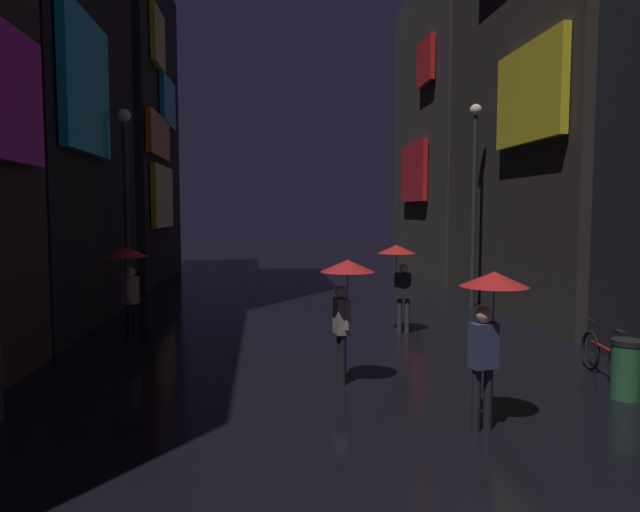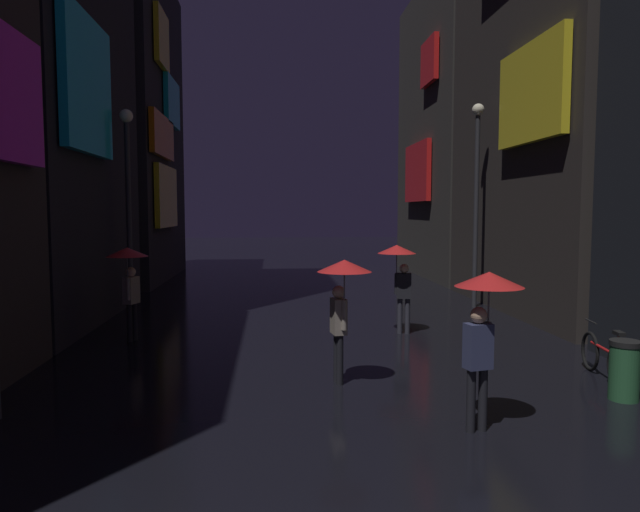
{
  "view_description": "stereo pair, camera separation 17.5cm",
  "coord_description": "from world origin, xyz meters",
  "px_view_note": "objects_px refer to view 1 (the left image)",
  "views": [
    {
      "loc": [
        -1.29,
        -2.74,
        2.92
      ],
      "look_at": [
        0.0,
        10.4,
        1.87
      ],
      "focal_mm": 32.0,
      "sensor_mm": 36.0,
      "label": 1
    },
    {
      "loc": [
        -1.11,
        -2.75,
        2.92
      ],
      "look_at": [
        0.0,
        10.4,
        1.87
      ],
      "focal_mm": 32.0,
      "sensor_mm": 36.0,
      "label": 2
    }
  ],
  "objects_px": {
    "streetlamp_right_far": "(474,183)",
    "streetlamp_left_far": "(126,189)",
    "bicycle_parked_at_storefront": "(604,357)",
    "trash_bin": "(626,369)",
    "pedestrian_foreground_right_red": "(399,264)",
    "pedestrian_midstreet_centre_red": "(491,306)",
    "pedestrian_far_right_red": "(128,268)",
    "pedestrian_near_crossing_red": "(345,286)"
  },
  "relations": [
    {
      "from": "streetlamp_left_far",
      "to": "pedestrian_foreground_right_red",
      "type": "bearing_deg",
      "value": -21.95
    },
    {
      "from": "pedestrian_near_crossing_red",
      "to": "pedestrian_far_right_red",
      "type": "bearing_deg",
      "value": 140.86
    },
    {
      "from": "bicycle_parked_at_storefront",
      "to": "streetlamp_right_far",
      "type": "xyz_separation_m",
      "value": [
        0.4,
        7.45,
        3.37
      ]
    },
    {
      "from": "pedestrian_far_right_red",
      "to": "pedestrian_near_crossing_red",
      "type": "xyz_separation_m",
      "value": [
        4.32,
        -3.52,
        0.0
      ]
    },
    {
      "from": "streetlamp_right_far",
      "to": "pedestrian_foreground_right_red",
      "type": "bearing_deg",
      "value": -131.69
    },
    {
      "from": "pedestrian_midstreet_centre_red",
      "to": "pedestrian_near_crossing_red",
      "type": "height_order",
      "value": "same"
    },
    {
      "from": "bicycle_parked_at_storefront",
      "to": "trash_bin",
      "type": "relative_size",
      "value": 1.95
    },
    {
      "from": "pedestrian_midstreet_centre_red",
      "to": "pedestrian_foreground_right_red",
      "type": "height_order",
      "value": "same"
    },
    {
      "from": "bicycle_parked_at_storefront",
      "to": "trash_bin",
      "type": "xyz_separation_m",
      "value": [
        -0.3,
        -1.04,
        0.08
      ]
    },
    {
      "from": "pedestrian_far_right_red",
      "to": "trash_bin",
      "type": "distance_m",
      "value": 9.82
    },
    {
      "from": "pedestrian_near_crossing_red",
      "to": "bicycle_parked_at_storefront",
      "type": "height_order",
      "value": "pedestrian_near_crossing_red"
    },
    {
      "from": "pedestrian_far_right_red",
      "to": "pedestrian_foreground_right_red",
      "type": "bearing_deg",
      "value": 3.26
    },
    {
      "from": "pedestrian_near_crossing_red",
      "to": "bicycle_parked_at_storefront",
      "type": "distance_m",
      "value": 4.73
    },
    {
      "from": "pedestrian_midstreet_centre_red",
      "to": "pedestrian_far_right_red",
      "type": "relative_size",
      "value": 1.0
    },
    {
      "from": "pedestrian_foreground_right_red",
      "to": "streetlamp_right_far",
      "type": "bearing_deg",
      "value": 48.31
    },
    {
      "from": "pedestrian_far_right_red",
      "to": "bicycle_parked_at_storefront",
      "type": "height_order",
      "value": "pedestrian_far_right_red"
    },
    {
      "from": "streetlamp_right_far",
      "to": "pedestrian_near_crossing_red",
      "type": "bearing_deg",
      "value": -123.87
    },
    {
      "from": "bicycle_parked_at_storefront",
      "to": "streetlamp_right_far",
      "type": "relative_size",
      "value": 0.3
    },
    {
      "from": "streetlamp_left_far",
      "to": "bicycle_parked_at_storefront",
      "type": "bearing_deg",
      "value": -34.96
    },
    {
      "from": "pedestrian_far_right_red",
      "to": "streetlamp_left_far",
      "type": "height_order",
      "value": "streetlamp_left_far"
    },
    {
      "from": "pedestrian_foreground_right_red",
      "to": "trash_bin",
      "type": "height_order",
      "value": "pedestrian_foreground_right_red"
    },
    {
      "from": "pedestrian_near_crossing_red",
      "to": "pedestrian_foreground_right_red",
      "type": "height_order",
      "value": "same"
    },
    {
      "from": "pedestrian_midstreet_centre_red",
      "to": "streetlamp_left_far",
      "type": "relative_size",
      "value": 0.38
    },
    {
      "from": "streetlamp_right_far",
      "to": "streetlamp_left_far",
      "type": "height_order",
      "value": "streetlamp_right_far"
    },
    {
      "from": "pedestrian_near_crossing_red",
      "to": "pedestrian_midstreet_centre_red",
      "type": "bearing_deg",
      "value": -51.93
    },
    {
      "from": "pedestrian_near_crossing_red",
      "to": "streetlamp_left_far",
      "type": "height_order",
      "value": "streetlamp_left_far"
    },
    {
      "from": "bicycle_parked_at_storefront",
      "to": "trash_bin",
      "type": "distance_m",
      "value": 1.09
    },
    {
      "from": "bicycle_parked_at_storefront",
      "to": "trash_bin",
      "type": "height_order",
      "value": "bicycle_parked_at_storefront"
    },
    {
      "from": "streetlamp_left_far",
      "to": "pedestrian_far_right_red",
      "type": "bearing_deg",
      "value": -76.89
    },
    {
      "from": "pedestrian_midstreet_centre_red",
      "to": "streetlamp_right_far",
      "type": "distance_m",
      "value": 10.24
    },
    {
      "from": "trash_bin",
      "to": "pedestrian_foreground_right_red",
      "type": "bearing_deg",
      "value": 115.95
    },
    {
      "from": "streetlamp_left_far",
      "to": "trash_bin",
      "type": "xyz_separation_m",
      "value": [
        9.3,
        -7.75,
        -3.05
      ]
    },
    {
      "from": "pedestrian_foreground_right_red",
      "to": "bicycle_parked_at_storefront",
      "type": "relative_size",
      "value": 1.17
    },
    {
      "from": "pedestrian_midstreet_centre_red",
      "to": "streetlamp_left_far",
      "type": "bearing_deg",
      "value": 127.45
    },
    {
      "from": "pedestrian_midstreet_centre_red",
      "to": "bicycle_parked_at_storefront",
      "type": "distance_m",
      "value": 3.77
    },
    {
      "from": "pedestrian_far_right_red",
      "to": "pedestrian_foreground_right_red",
      "type": "distance_m",
      "value": 6.16
    },
    {
      "from": "pedestrian_far_right_red",
      "to": "pedestrian_near_crossing_red",
      "type": "distance_m",
      "value": 5.57
    },
    {
      "from": "pedestrian_near_crossing_red",
      "to": "streetlamp_right_far",
      "type": "distance_m",
      "value": 9.12
    },
    {
      "from": "pedestrian_far_right_red",
      "to": "bicycle_parked_at_storefront",
      "type": "bearing_deg",
      "value": -22.03
    },
    {
      "from": "pedestrian_foreground_right_red",
      "to": "streetlamp_left_far",
      "type": "height_order",
      "value": "streetlamp_left_far"
    },
    {
      "from": "pedestrian_foreground_right_red",
      "to": "trash_bin",
      "type": "bearing_deg",
      "value": -64.05
    },
    {
      "from": "pedestrian_midstreet_centre_red",
      "to": "streetlamp_left_far",
      "type": "xyz_separation_m",
      "value": [
        -6.69,
        8.73,
        1.85
      ]
    }
  ]
}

